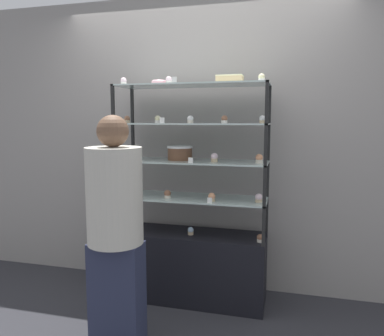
% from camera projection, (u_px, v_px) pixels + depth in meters
% --- Properties ---
extents(ground_plane, '(20.00, 20.00, 0.00)m').
position_uv_depth(ground_plane, '(192.00, 298.00, 3.21)').
color(ground_plane, '#2D2D33').
extents(back_wall, '(8.00, 0.05, 2.60)m').
position_uv_depth(back_wall, '(202.00, 145.00, 3.37)').
color(back_wall, gray).
rests_on(back_wall, ground_plane).
extents(display_base, '(1.23, 0.40, 0.58)m').
position_uv_depth(display_base, '(192.00, 266.00, 3.17)').
color(display_base, black).
rests_on(display_base, ground_plane).
extents(display_riser_lower, '(1.23, 0.40, 0.31)m').
position_uv_depth(display_riser_lower, '(192.00, 200.00, 3.10)').
color(display_riser_lower, black).
rests_on(display_riser_lower, display_base).
extents(display_riser_middle, '(1.23, 0.40, 0.31)m').
position_uv_depth(display_riser_middle, '(192.00, 163.00, 3.06)').
color(display_riser_middle, black).
rests_on(display_riser_middle, display_riser_lower).
extents(display_riser_upper, '(1.23, 0.40, 0.31)m').
position_uv_depth(display_riser_upper, '(192.00, 126.00, 3.02)').
color(display_riser_upper, black).
rests_on(display_riser_upper, display_riser_middle).
extents(display_riser_top, '(1.23, 0.40, 0.31)m').
position_uv_depth(display_riser_top, '(192.00, 87.00, 2.98)').
color(display_riser_top, black).
rests_on(display_riser_top, display_riser_upper).
extents(layer_cake_centerpiece, '(0.21, 0.21, 0.12)m').
position_uv_depth(layer_cake_centerpiece, '(180.00, 153.00, 3.11)').
color(layer_cake_centerpiece, brown).
rests_on(layer_cake_centerpiece, display_riser_middle).
extents(sheet_cake_frosted, '(0.20, 0.14, 0.07)m').
position_uv_depth(sheet_cake_frosted, '(230.00, 80.00, 2.92)').
color(sheet_cake_frosted, '#DBBC84').
rests_on(sheet_cake_frosted, display_riser_top).
extents(cupcake_0, '(0.05, 0.05, 0.06)m').
position_uv_depth(cupcake_0, '(125.00, 228.00, 3.17)').
color(cupcake_0, beige).
rests_on(cupcake_0, display_base).
extents(cupcake_1, '(0.05, 0.05, 0.06)m').
position_uv_depth(cupcake_1, '(190.00, 231.00, 3.09)').
color(cupcake_1, '#CCB28C').
rests_on(cupcake_1, display_base).
extents(cupcake_2, '(0.05, 0.05, 0.06)m').
position_uv_depth(cupcake_2, '(260.00, 238.00, 2.89)').
color(cupcake_2, beige).
rests_on(cupcake_2, display_base).
extents(price_tag_0, '(0.04, 0.00, 0.04)m').
position_uv_depth(price_tag_0, '(137.00, 233.00, 3.06)').
color(price_tag_0, white).
rests_on(price_tag_0, display_base).
extents(cupcake_3, '(0.06, 0.06, 0.07)m').
position_uv_depth(cupcake_3, '(126.00, 192.00, 3.16)').
color(cupcake_3, beige).
rests_on(cupcake_3, display_riser_lower).
extents(cupcake_4, '(0.06, 0.06, 0.07)m').
position_uv_depth(cupcake_4, '(167.00, 194.00, 3.06)').
color(cupcake_4, beige).
rests_on(cupcake_4, display_riser_lower).
extents(cupcake_5, '(0.06, 0.06, 0.07)m').
position_uv_depth(cupcake_5, '(212.00, 197.00, 2.94)').
color(cupcake_5, '#CCB28C').
rests_on(cupcake_5, display_riser_lower).
extents(cupcake_6, '(0.06, 0.06, 0.07)m').
position_uv_depth(cupcake_6, '(259.00, 198.00, 2.91)').
color(cupcake_6, '#CCB28C').
rests_on(cupcake_6, display_riser_lower).
extents(price_tag_1, '(0.04, 0.00, 0.04)m').
position_uv_depth(price_tag_1, '(210.00, 200.00, 2.87)').
color(price_tag_1, white).
rests_on(price_tag_1, display_riser_lower).
extents(cupcake_7, '(0.06, 0.06, 0.07)m').
position_uv_depth(cupcake_7, '(126.00, 155.00, 3.16)').
color(cupcake_7, '#CCB28C').
rests_on(cupcake_7, display_riser_middle).
extents(cupcake_8, '(0.06, 0.06, 0.07)m').
position_uv_depth(cupcake_8, '(214.00, 158.00, 2.96)').
color(cupcake_8, '#CCB28C').
rests_on(cupcake_8, display_riser_middle).
extents(cupcake_9, '(0.06, 0.06, 0.07)m').
position_uv_depth(cupcake_9, '(259.00, 159.00, 2.87)').
color(cupcake_9, beige).
rests_on(cupcake_9, display_riser_middle).
extents(price_tag_2, '(0.04, 0.00, 0.04)m').
position_uv_depth(price_tag_2, '(191.00, 160.00, 2.87)').
color(price_tag_2, white).
rests_on(price_tag_2, display_riser_middle).
extents(cupcake_10, '(0.05, 0.05, 0.06)m').
position_uv_depth(cupcake_10, '(127.00, 119.00, 3.12)').
color(cupcake_10, '#CCB28C').
rests_on(cupcake_10, display_riser_upper).
extents(cupcake_11, '(0.05, 0.05, 0.06)m').
position_uv_depth(cupcake_11, '(158.00, 119.00, 3.04)').
color(cupcake_11, white).
rests_on(cupcake_11, display_riser_upper).
extents(cupcake_12, '(0.05, 0.05, 0.06)m').
position_uv_depth(cupcake_12, '(190.00, 119.00, 2.92)').
color(cupcake_12, beige).
rests_on(cupcake_12, display_riser_upper).
extents(cupcake_13, '(0.05, 0.05, 0.06)m').
position_uv_depth(cupcake_13, '(224.00, 119.00, 2.85)').
color(cupcake_13, white).
rests_on(cupcake_13, display_riser_upper).
extents(cupcake_14, '(0.05, 0.05, 0.06)m').
position_uv_depth(cupcake_14, '(263.00, 119.00, 2.83)').
color(cupcake_14, '#CCB28C').
rests_on(cupcake_14, display_riser_upper).
extents(price_tag_3, '(0.04, 0.00, 0.04)m').
position_uv_depth(price_tag_3, '(162.00, 120.00, 2.89)').
color(price_tag_3, white).
rests_on(price_tag_3, display_riser_upper).
extents(cupcake_15, '(0.05, 0.05, 0.06)m').
position_uv_depth(cupcake_15, '(124.00, 82.00, 3.05)').
color(cupcake_15, white).
rests_on(cupcake_15, display_riser_top).
extents(cupcake_16, '(0.05, 0.05, 0.06)m').
position_uv_depth(cupcake_16, '(169.00, 80.00, 2.97)').
color(cupcake_16, white).
rests_on(cupcake_16, display_riser_top).
extents(cupcake_17, '(0.05, 0.05, 0.06)m').
position_uv_depth(cupcake_17, '(262.00, 78.00, 2.79)').
color(cupcake_17, white).
rests_on(cupcake_17, display_riser_top).
extents(price_tag_4, '(0.04, 0.00, 0.04)m').
position_uv_depth(price_tag_4, '(174.00, 80.00, 2.82)').
color(price_tag_4, white).
rests_on(price_tag_4, display_riser_top).
extents(donut_glazed, '(0.12, 0.12, 0.04)m').
position_uv_depth(donut_glazed, '(159.00, 83.00, 3.02)').
color(donut_glazed, '#EFB2BC').
rests_on(donut_glazed, display_riser_top).
extents(customer_figure, '(0.36, 0.36, 1.55)m').
position_uv_depth(customer_figure, '(115.00, 227.00, 2.44)').
color(customer_figure, '#282D47').
rests_on(customer_figure, ground_plane).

